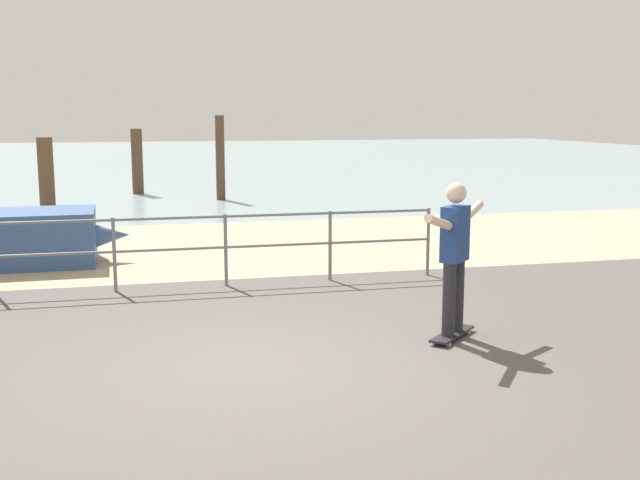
% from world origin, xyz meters
% --- Properties ---
extents(ground_plane, '(24.00, 10.00, 0.04)m').
position_xyz_m(ground_plane, '(0.00, -1.00, 0.00)').
color(ground_plane, '#514C49').
rests_on(ground_plane, ground).
extents(beach_strip, '(24.00, 6.00, 0.04)m').
position_xyz_m(beach_strip, '(0.00, 7.00, 0.00)').
color(beach_strip, tan).
rests_on(beach_strip, ground).
extents(sea_surface, '(72.00, 50.00, 0.04)m').
position_xyz_m(sea_surface, '(0.00, 35.00, 0.00)').
color(sea_surface, '#849EA3').
rests_on(sea_surface, ground).
extents(railing_fence, '(9.25, 0.05, 1.05)m').
position_xyz_m(railing_fence, '(-1.42, 3.60, 0.69)').
color(railing_fence, slate).
rests_on(railing_fence, ground).
extents(skateboard, '(0.72, 0.70, 0.08)m').
position_xyz_m(skateboard, '(2.20, 0.39, 0.07)').
color(skateboard, black).
rests_on(skateboard, ground).
extents(skateboarder, '(1.10, 1.07, 1.65)m').
position_xyz_m(skateboarder, '(2.20, 0.39, 1.02)').
color(skateboarder, '#26262B').
rests_on(skateboarder, skateboard).
extents(groyne_post_1, '(0.38, 0.38, 1.86)m').
position_xyz_m(groyne_post_1, '(-3.23, 13.26, 0.93)').
color(groyne_post_1, '#513826').
rests_on(groyne_post_1, ground).
extents(groyne_post_2, '(0.34, 0.34, 1.99)m').
position_xyz_m(groyne_post_2, '(-0.96, 16.93, 0.99)').
color(groyne_post_2, '#513826').
rests_on(groyne_post_2, ground).
extents(groyne_post_3, '(0.25, 0.25, 2.39)m').
position_xyz_m(groyne_post_3, '(1.30, 14.71, 1.19)').
color(groyne_post_3, '#513826').
rests_on(groyne_post_3, ground).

